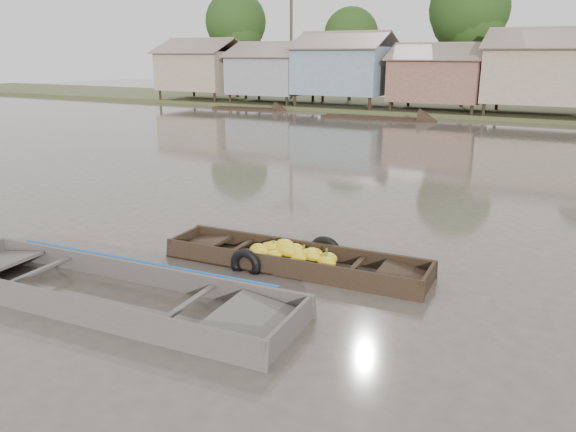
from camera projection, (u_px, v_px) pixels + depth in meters
The scene contains 4 objects.
ground at pixel (239, 266), 10.67m from camera, with size 120.00×120.00×0.00m, color #464036.
riverbank at pixel (559, 67), 35.24m from camera, with size 120.00×12.47×10.22m.
banana_boat at pixel (291, 260), 10.65m from camera, with size 5.18×1.55×0.71m.
viewer_boat at pixel (109, 298), 9.18m from camera, with size 6.78×2.24×0.54m.
Camera 1 is at (5.62, -8.30, 3.91)m, focal length 35.00 mm.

